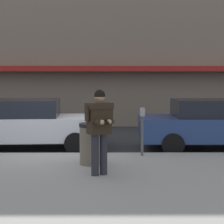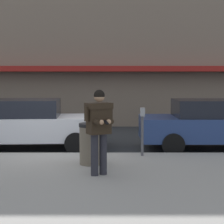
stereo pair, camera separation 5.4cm
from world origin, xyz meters
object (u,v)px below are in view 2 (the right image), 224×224
Objects in this scene: parked_sedan_mid at (30,124)px; parking_meter at (143,124)px; parked_sedan_far at (214,124)px; man_texting_on_phone at (99,123)px; trash_bin at (91,144)px.

parked_sedan_mid is 3.62× the size of parking_meter.
man_texting_on_phone is (-3.36, -3.54, 0.46)m from parked_sedan_far.
parking_meter is at bearing 36.96° from trash_bin.
man_texting_on_phone is at bearing -76.79° from trash_bin.
parked_sedan_far is at bearing 34.95° from trash_bin.
parked_sedan_far is 4.90m from man_texting_on_phone.
parking_meter is 1.68m from trash_bin.
parking_meter reaches higher than trash_bin.
man_texting_on_phone is 2.30m from parking_meter.
parked_sedan_mid is 4.69× the size of trash_bin.
trash_bin is (-1.31, -0.99, -0.34)m from parking_meter.
parking_meter is at bearing -25.86° from parked_sedan_mid.
trash_bin is at bearing -143.04° from parking_meter.
trash_bin is (2.01, -2.60, -0.16)m from parked_sedan_mid.
parked_sedan_mid is 1.02× the size of parked_sedan_far.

